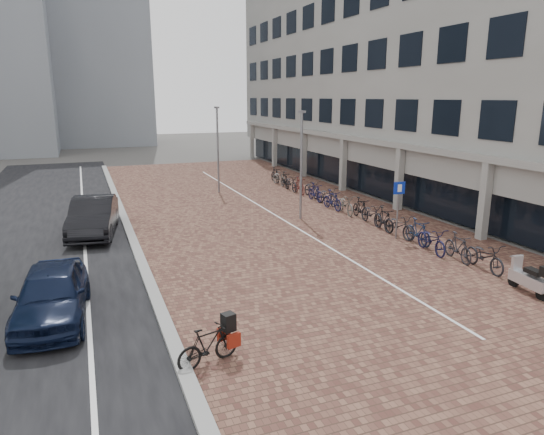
% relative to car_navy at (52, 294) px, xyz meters
% --- Properties ---
extents(ground, '(140.00, 140.00, 0.00)m').
position_rel_car_navy_xyz_m(ground, '(7.88, -2.21, -0.75)').
color(ground, '#474442').
rests_on(ground, ground).
extents(plaza_brick, '(14.50, 42.00, 0.04)m').
position_rel_car_navy_xyz_m(plaza_brick, '(9.88, 9.79, -0.74)').
color(plaza_brick, brown).
rests_on(plaza_brick, ground).
extents(street_asphalt, '(8.00, 50.00, 0.03)m').
position_rel_car_navy_xyz_m(street_asphalt, '(-1.12, 9.79, -0.75)').
color(street_asphalt, black).
rests_on(street_asphalt, ground).
extents(curb, '(0.35, 42.00, 0.14)m').
position_rel_car_navy_xyz_m(curb, '(2.78, 9.79, -0.68)').
color(curb, gray).
rests_on(curb, ground).
extents(lane_line, '(0.12, 44.00, 0.00)m').
position_rel_car_navy_xyz_m(lane_line, '(0.88, 9.79, -0.73)').
color(lane_line, white).
rests_on(lane_line, street_asphalt).
extents(parking_line, '(0.10, 30.00, 0.00)m').
position_rel_car_navy_xyz_m(parking_line, '(10.08, 9.79, -0.72)').
color(parking_line, white).
rests_on(parking_line, plaza_brick).
extents(office_building, '(8.40, 40.00, 15.00)m').
position_rel_car_navy_xyz_m(office_building, '(20.84, 13.79, 7.69)').
color(office_building, gray).
rests_on(office_building, ground).
extents(car_navy, '(2.08, 4.52, 1.50)m').
position_rel_car_navy_xyz_m(car_navy, '(0.00, 0.00, 0.00)').
color(car_navy, black).
rests_on(car_navy, ground).
extents(car_dark, '(2.46, 5.19, 1.64)m').
position_rel_car_navy_xyz_m(car_dark, '(1.33, 8.62, 0.07)').
color(car_dark, black).
rests_on(car_dark, ground).
extents(hero_bike, '(1.63, 0.86, 1.10)m').
position_rel_car_navy_xyz_m(hero_bike, '(3.38, -3.78, -0.26)').
color(hero_bike, black).
rests_on(hero_bike, ground).
extents(scooter_front, '(0.64, 1.64, 1.10)m').
position_rel_car_navy_xyz_m(scooter_front, '(13.58, -3.36, -0.20)').
color(scooter_front, silver).
rests_on(scooter_front, ground).
extents(parking_sign, '(0.52, 0.10, 2.49)m').
position_rel_car_navy_xyz_m(parking_sign, '(13.34, 3.16, 0.92)').
color(parking_sign, slate).
rests_on(parking_sign, ground).
extents(lamp_near, '(0.12, 0.12, 5.24)m').
position_rel_car_navy_xyz_m(lamp_near, '(10.97, 7.83, 1.87)').
color(lamp_near, gray).
rests_on(lamp_near, ground).
extents(lamp_far, '(0.12, 0.12, 5.29)m').
position_rel_car_navy_xyz_m(lamp_far, '(9.01, 16.00, 1.90)').
color(lamp_far, gray).
rests_on(lamp_far, ground).
extents(bike_row, '(1.34, 21.45, 1.05)m').
position_rel_car_navy_xyz_m(bike_row, '(13.67, 8.44, -0.23)').
color(bike_row, black).
rests_on(bike_row, ground).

